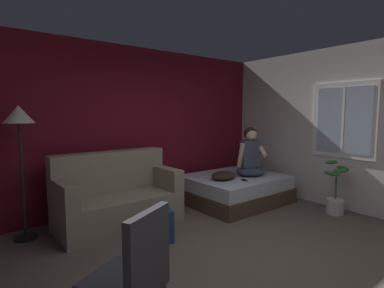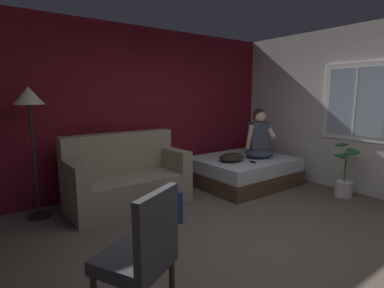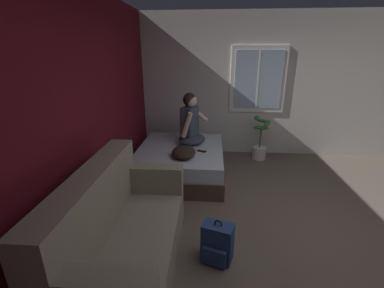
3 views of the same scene
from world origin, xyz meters
TOP-DOWN VIEW (x-y plane):
  - ground_plane at (0.00, 0.00)m, footprint 40.00×40.00m
  - wall_back_accent at (0.00, 2.71)m, footprint 10.35×0.16m
  - wall_side_with_window at (2.75, 0.01)m, footprint 0.19×6.66m
  - bed at (1.55, 1.76)m, footprint 1.71×1.43m
  - couch at (-0.58, 2.03)m, footprint 1.72×0.85m
  - side_chair at (-1.46, -0.20)m, footprint 0.62×0.62m
  - person_seated at (1.79, 1.61)m, footprint 0.65×0.60m
  - backpack at (-0.35, 1.16)m, footprint 0.30×0.34m
  - throw_pillow at (1.18, 1.66)m, footprint 0.52×0.41m
  - cell_phone at (1.41, 1.40)m, footprint 0.12×0.16m
  - floor_lamp at (-1.72, 2.28)m, footprint 0.36×0.36m
  - potted_plant at (2.34, 0.31)m, footprint 0.39×0.37m

SIDE VIEW (x-z plane):
  - ground_plane at x=0.00m, z-range 0.00..0.00m
  - backpack at x=-0.35m, z-range -0.04..0.42m
  - bed at x=1.55m, z-range 0.00..0.48m
  - potted_plant at x=2.34m, z-range -0.12..0.73m
  - couch at x=-0.58m, z-range -0.13..0.91m
  - cell_phone at x=1.41m, z-range 0.48..0.49m
  - side_chair at x=-1.46m, z-range 0.04..1.02m
  - throw_pillow at x=1.18m, z-range 0.48..0.62m
  - person_seated at x=1.79m, z-range 0.40..1.27m
  - wall_back_accent at x=0.00m, z-range 0.00..2.70m
  - wall_side_with_window at x=2.75m, z-range 0.00..2.70m
  - floor_lamp at x=-1.72m, z-range 0.58..2.28m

